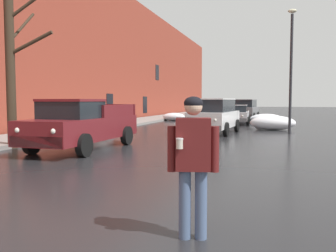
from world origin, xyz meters
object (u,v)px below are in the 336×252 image
object	(u,v)px
bare_tree_second_along_sidewalk	(11,56)
pedestrian_with_coffee	(193,156)
sedan_silver_parked_kerbside_mid	(236,114)
sedan_black_queued_behind_truck	(246,110)
street_lamp_post	(291,65)
pickup_truck_maroon_approaching_near_lane	(82,124)
suv_white_parked_kerbside_close	(215,115)
suv_grey_parked_far_down_block	(245,109)

from	to	relation	value
bare_tree_second_along_sidewalk	pedestrian_with_coffee	xyz separation A→B (m)	(8.07, -6.49, -2.24)
sedan_silver_parked_kerbside_mid	sedan_black_queued_behind_truck	world-z (taller)	same
street_lamp_post	bare_tree_second_along_sidewalk	bearing A→B (deg)	-138.44
pickup_truck_maroon_approaching_near_lane	suv_white_parked_kerbside_close	world-z (taller)	suv_white_parked_kerbside_close
suv_grey_parked_far_down_block	pickup_truck_maroon_approaching_near_lane	bearing A→B (deg)	-100.17
bare_tree_second_along_sidewalk	sedan_silver_parked_kerbside_mid	distance (m)	16.92
suv_white_parked_kerbside_close	sedan_black_queued_behind_truck	distance (m)	20.08
pickup_truck_maroon_approaching_near_lane	sedan_black_queued_behind_truck	xyz separation A→B (m)	(3.44, 27.53, -0.13)
sedan_black_queued_behind_truck	pedestrian_with_coffee	world-z (taller)	pedestrian_with_coffee
suv_grey_parked_far_down_block	street_lamp_post	bearing A→B (deg)	-76.11
pickup_truck_maroon_approaching_near_lane	suv_grey_parked_far_down_block	bearing A→B (deg)	79.83
sedan_black_queued_behind_truck	sedan_silver_parked_kerbside_mid	bearing A→B (deg)	-88.69
sedan_silver_parked_kerbside_mid	street_lamp_post	size ratio (longest dim) A/B	0.63
bare_tree_second_along_sidewalk	sedan_silver_parked_kerbside_mid	world-z (taller)	bare_tree_second_along_sidewalk
suv_white_parked_kerbside_close	pickup_truck_maroon_approaching_near_lane	bearing A→B (deg)	-114.75
bare_tree_second_along_sidewalk	suv_grey_parked_far_down_block	xyz separation A→B (m)	(6.45, 21.95, -2.29)
bare_tree_second_along_sidewalk	street_lamp_post	xyz separation A→B (m)	(9.74, 8.64, 0.23)
suv_grey_parked_far_down_block	sedan_black_queued_behind_truck	world-z (taller)	suv_grey_parked_far_down_block
suv_white_parked_kerbside_close	suv_grey_parked_far_down_block	xyz separation A→B (m)	(0.44, 14.15, 0.00)
suv_white_parked_kerbside_close	pedestrian_with_coffee	world-z (taller)	suv_white_parked_kerbside_close
sedan_black_queued_behind_truck	street_lamp_post	world-z (taller)	street_lamp_post
sedan_silver_parked_kerbside_mid	suv_grey_parked_far_down_block	world-z (taller)	suv_grey_parked_far_down_block
sedan_silver_parked_kerbside_mid	bare_tree_second_along_sidewalk	bearing A→B (deg)	-112.09
street_lamp_post	suv_white_parked_kerbside_close	bearing A→B (deg)	-167.43
street_lamp_post	pickup_truck_maroon_approaching_near_lane	bearing A→B (deg)	-130.86
sedan_silver_parked_kerbside_mid	pedestrian_with_coffee	size ratio (longest dim) A/B	2.25
bare_tree_second_along_sidewalk	suv_grey_parked_far_down_block	size ratio (longest dim) A/B	1.41
suv_white_parked_kerbside_close	sedan_silver_parked_kerbside_mid	distance (m)	7.71
suv_grey_parked_far_down_block	sedan_black_queued_behind_truck	xyz separation A→B (m)	(-0.44, 5.92, -0.24)
pickup_truck_maroon_approaching_near_lane	sedan_silver_parked_kerbside_mid	bearing A→B (deg)	76.20
bare_tree_second_along_sidewalk	suv_grey_parked_far_down_block	world-z (taller)	bare_tree_second_along_sidewalk
suv_grey_parked_far_down_block	street_lamp_post	size ratio (longest dim) A/B	0.73
sedan_black_queued_behind_truck	pedestrian_with_coffee	size ratio (longest dim) A/B	2.34
pickup_truck_maroon_approaching_near_lane	street_lamp_post	size ratio (longest dim) A/B	0.85
pickup_truck_maroon_approaching_near_lane	street_lamp_post	bearing A→B (deg)	49.14
pickup_truck_maroon_approaching_near_lane	pedestrian_with_coffee	xyz separation A→B (m)	(5.50, -6.83, 0.15)
pedestrian_with_coffee	street_lamp_post	distance (m)	15.41
sedan_black_queued_behind_truck	bare_tree_second_along_sidewalk	bearing A→B (deg)	-102.16
sedan_black_queued_behind_truck	pickup_truck_maroon_approaching_near_lane	bearing A→B (deg)	-97.12
bare_tree_second_along_sidewalk	street_lamp_post	size ratio (longest dim) A/B	1.04
pickup_truck_maroon_approaching_near_lane	sedan_black_queued_behind_truck	distance (m)	27.75
bare_tree_second_along_sidewalk	suv_white_parked_kerbside_close	distance (m)	10.11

